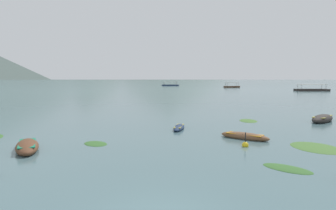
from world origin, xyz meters
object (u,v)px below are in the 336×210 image
Objects in this scene: rowboat_6 at (245,136)px; mooring_buoy at (245,145)px; rowboat_1 at (322,119)px; ferry_1 at (232,87)px; ferry_0 at (170,85)px; rowboat_0 at (27,147)px; rowboat_2 at (179,128)px; ferry_2 at (312,90)px.

rowboat_6 is 2.50m from mooring_buoy.
rowboat_1 is 0.59× the size of ferry_1.
ferry_0 is 9.58× the size of mooring_buoy.
rowboat_0 is 14.41m from rowboat_6.
ferry_2 is at bearing 61.73° from rowboat_2.
rowboat_2 is at bearing 125.50° from mooring_buoy.
ferry_0 is at bearing 135.39° from ferry_1.
rowboat_0 is 12.02m from rowboat_2.
mooring_buoy is at bearing -99.56° from rowboat_6.
rowboat_0 is at bearing -171.96° from mooring_buoy.
rowboat_6 reaches higher than rowboat_2.
rowboat_2 is at bearing -86.32° from ferry_0.
rowboat_1 is 110.79m from ferry_1.
ferry_1 is (30.64, -30.23, 0.00)m from ferry_0.
ferry_2 is (52.28, -66.66, -0.00)m from ferry_0.
mooring_buoy is at bearing -97.82° from ferry_1.
mooring_buoy is (13.33, 1.88, -0.13)m from rowboat_0.
ferry_1 reaches higher than rowboat_0.
rowboat_1 is at bearing 44.49° from rowboat_6.
rowboat_6 is (-9.44, -9.28, -0.09)m from rowboat_1.
mooring_buoy is at bearing -130.02° from rowboat_1.
rowboat_1 is at bearing -111.09° from ferry_2.
ferry_0 reaches higher than mooring_buoy.
rowboat_6 is at bearing -135.51° from rowboat_1.
rowboat_2 is at bearing -158.72° from rowboat_1.
ferry_2 reaches higher than rowboat_0.
rowboat_0 is 0.90× the size of rowboat_1.
rowboat_6 is (13.74, 4.35, -0.04)m from rowboat_0.
rowboat_0 is 3.90× the size of mooring_buoy.
rowboat_2 is 118.05m from ferry_1.
rowboat_6 is at bearing 80.44° from mooring_buoy.
ferry_0 is 43.04m from ferry_1.
rowboat_2 is 0.90× the size of rowboat_6.
rowboat_0 is 26.89m from rowboat_1.
ferry_0 is (-23.69, 140.80, 0.18)m from rowboat_1.
rowboat_6 is 0.47× the size of ferry_1.
rowboat_6 is at bearing -37.62° from rowboat_2.
ferry_0 is at bearing 128.11° from ferry_2.
rowboat_2 is at bearing 42.13° from rowboat_0.
mooring_buoy is (-9.86, -11.74, -0.17)m from rowboat_1.
ferry_1 is at bearing 86.40° from rowboat_1.
rowboat_0 is 101.90m from ferry_2.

